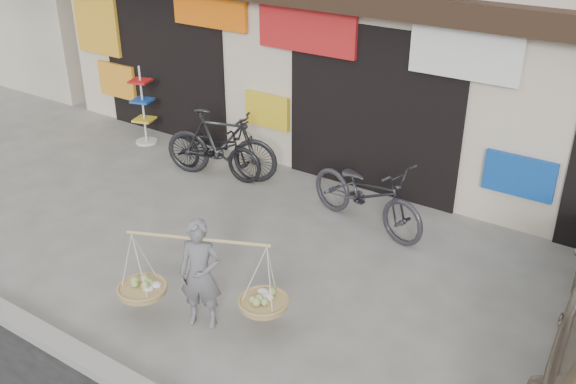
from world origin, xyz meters
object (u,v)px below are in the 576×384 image
Objects in this scene: bike_0 at (213,149)px; display_rack at (144,113)px; bike_2 at (367,193)px; bike_1 at (221,145)px; street_vendor at (201,279)px.

bike_0 is 2.11m from display_rack.
display_rack is at bearing 97.83° from bike_2.
bike_1 is at bearing 101.13° from bike_2.
display_rack is (-2.23, 0.40, 0.01)m from bike_1.
street_vendor is 1.24× the size of display_rack.
bike_1 is at bearing 102.48° from street_vendor.
street_vendor reaches higher than bike_1.
bike_1 is at bearing -94.30° from bike_0.
street_vendor is 4.01m from bike_1.
bike_0 is 1.24× the size of display_rack.
display_rack is at bearing 118.00° from street_vendor.
display_rack reaches higher than bike_1.
display_rack is (-2.07, 0.40, 0.12)m from bike_0.
bike_2 is (3.03, -0.12, 0.05)m from bike_0.
display_rack reaches higher than bike_0.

